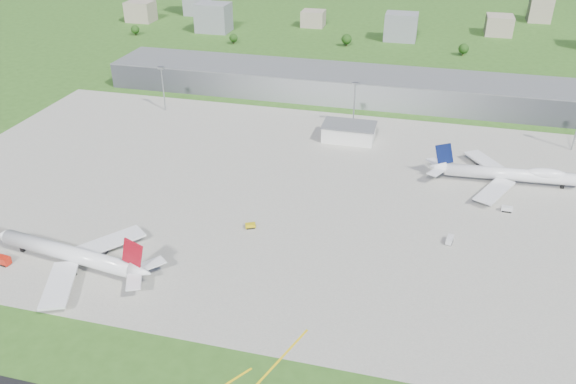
% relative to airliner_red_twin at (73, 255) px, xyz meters
% --- Properties ---
extents(ground, '(1400.00, 1400.00, 0.00)m').
position_rel_airliner_red_twin_xyz_m(ground, '(66.01, 181.07, -4.84)').
color(ground, '#2E561A').
rests_on(ground, ground).
extents(apron, '(360.00, 190.00, 0.08)m').
position_rel_airliner_red_twin_xyz_m(apron, '(76.01, 71.07, -4.80)').
color(apron, gray).
rests_on(apron, ground).
extents(terminal, '(300.00, 42.00, 15.00)m').
position_rel_airliner_red_twin_xyz_m(terminal, '(66.01, 196.07, 2.66)').
color(terminal, gray).
rests_on(terminal, ground).
extents(ops_building, '(26.00, 16.00, 8.00)m').
position_rel_airliner_red_twin_xyz_m(ops_building, '(76.01, 131.07, -0.84)').
color(ops_building, silver).
rests_on(ops_building, ground).
extents(mast_west, '(3.50, 2.00, 25.90)m').
position_rel_airliner_red_twin_xyz_m(mast_west, '(-33.99, 146.07, 12.87)').
color(mast_west, gray).
rests_on(mast_west, ground).
extents(mast_center, '(3.50, 2.00, 25.90)m').
position_rel_airliner_red_twin_xyz_m(mast_center, '(76.01, 146.07, 12.87)').
color(mast_center, gray).
rests_on(mast_center, ground).
extents(airliner_red_twin, '(66.15, 51.16, 18.16)m').
position_rel_airliner_red_twin_xyz_m(airliner_red_twin, '(0.00, 0.00, 0.00)').
color(airliner_red_twin, silver).
rests_on(airliner_red_twin, ground).
extents(airliner_blue_quad, '(67.66, 52.97, 17.66)m').
position_rel_airliner_red_twin_xyz_m(airliner_blue_quad, '(152.36, 100.82, 0.07)').
color(airliner_blue_quad, silver).
rests_on(airliner_blue_quad, ground).
extents(fire_truck, '(7.40, 3.48, 3.21)m').
position_rel_airliner_red_twin_xyz_m(fire_truck, '(-26.09, -5.13, -3.23)').
color(fire_truck, red).
rests_on(fire_truck, ground).
extents(tug_yellow, '(4.46, 3.65, 1.91)m').
position_rel_airliner_red_twin_xyz_m(tug_yellow, '(52.09, 38.54, -3.85)').
color(tug_yellow, '#C1A70B').
rests_on(tug_yellow, ground).
extents(van_white_near, '(3.09, 5.22, 2.50)m').
position_rel_airliner_red_twin_xyz_m(van_white_near, '(127.16, 47.23, -3.58)').
color(van_white_near, silver).
rests_on(van_white_near, ground).
extents(van_white_far, '(4.50, 2.32, 2.31)m').
position_rel_airliner_red_twin_xyz_m(van_white_far, '(149.68, 75.96, -3.66)').
color(van_white_far, silver).
rests_on(van_white_far, ground).
extents(bldg_far_w, '(24.00, 20.00, 18.00)m').
position_rel_airliner_red_twin_xyz_m(bldg_far_w, '(-153.99, 351.07, 4.16)').
color(bldg_far_w, gray).
rests_on(bldg_far_w, ground).
extents(bldg_w, '(28.00, 22.00, 24.00)m').
position_rel_airliner_red_twin_xyz_m(bldg_w, '(-73.99, 331.07, 7.16)').
color(bldg_w, slate).
rests_on(bldg_w, ground).
extents(bldg_cw, '(20.00, 18.00, 14.00)m').
position_rel_airliner_red_twin_xyz_m(bldg_cw, '(6.01, 371.07, 2.16)').
color(bldg_cw, gray).
rests_on(bldg_cw, ground).
extents(bldg_c, '(26.00, 20.00, 22.00)m').
position_rel_airliner_red_twin_xyz_m(bldg_c, '(86.01, 341.07, 6.16)').
color(bldg_c, slate).
rests_on(bldg_c, ground).
extents(bldg_ce, '(22.00, 24.00, 16.00)m').
position_rel_airliner_red_twin_xyz_m(bldg_ce, '(166.01, 381.07, 3.16)').
color(bldg_ce, gray).
rests_on(bldg_ce, ground).
extents(bldg_tall_e, '(20.00, 18.00, 36.00)m').
position_rel_airliner_red_twin_xyz_m(bldg_tall_e, '(206.01, 441.07, 13.16)').
color(bldg_tall_e, gray).
rests_on(bldg_tall_e, ground).
extents(tree_far_w, '(7.20, 7.20, 8.80)m').
position_rel_airliner_red_twin_xyz_m(tree_far_w, '(-133.99, 301.07, 0.35)').
color(tree_far_w, '#382314').
rests_on(tree_far_w, ground).
extents(tree_w, '(6.75, 6.75, 8.25)m').
position_rel_airliner_red_twin_xyz_m(tree_w, '(-43.99, 296.07, 0.02)').
color(tree_w, '#382314').
rests_on(tree_w, ground).
extents(tree_c, '(8.10, 8.10, 9.90)m').
position_rel_airliner_red_twin_xyz_m(tree_c, '(46.01, 311.07, 1.00)').
color(tree_c, '#382314').
rests_on(tree_c, ground).
extents(tree_e, '(7.65, 7.65, 9.35)m').
position_rel_airliner_red_twin_xyz_m(tree_e, '(136.01, 306.07, 0.67)').
color(tree_e, '#382314').
rests_on(tree_e, ground).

